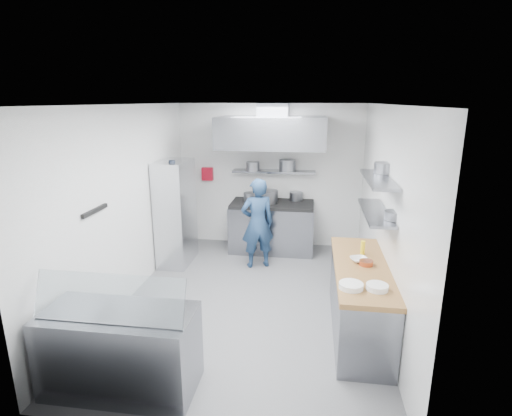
% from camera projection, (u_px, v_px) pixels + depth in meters
% --- Properties ---
extents(floor, '(5.00, 5.00, 0.00)m').
position_uv_depth(floor, '(250.00, 300.00, 5.89)').
color(floor, '#515153').
rests_on(floor, ground).
extents(ceiling, '(5.00, 5.00, 0.00)m').
position_uv_depth(ceiling, '(249.00, 104.00, 5.16)').
color(ceiling, silver).
rests_on(ceiling, wall_back).
extents(wall_back, '(3.60, 2.80, 0.02)m').
position_uv_depth(wall_back, '(270.00, 176.00, 7.91)').
color(wall_back, white).
rests_on(wall_back, floor).
extents(wall_front, '(3.60, 2.80, 0.02)m').
position_uv_depth(wall_front, '(200.00, 291.00, 3.13)').
color(wall_front, white).
rests_on(wall_front, floor).
extents(wall_left, '(2.80, 5.00, 0.02)m').
position_uv_depth(wall_left, '(127.00, 204.00, 5.77)').
color(wall_left, white).
rests_on(wall_left, floor).
extents(wall_right, '(2.80, 5.00, 0.02)m').
position_uv_depth(wall_right, '(384.00, 214.00, 5.28)').
color(wall_right, white).
rests_on(wall_right, floor).
extents(gas_range, '(1.60, 0.80, 0.90)m').
position_uv_depth(gas_range, '(272.00, 228.00, 7.76)').
color(gas_range, gray).
rests_on(gas_range, floor).
extents(cooktop, '(1.57, 0.78, 0.06)m').
position_uv_depth(cooktop, '(272.00, 204.00, 7.64)').
color(cooktop, black).
rests_on(cooktop, gas_range).
extents(stock_pot_left, '(0.27, 0.27, 0.20)m').
position_uv_depth(stock_pot_left, '(251.00, 198.00, 7.57)').
color(stock_pot_left, slate).
rests_on(stock_pot_left, cooktop).
extents(stock_pot_mid, '(0.37, 0.37, 0.24)m').
position_uv_depth(stock_pot_mid, '(268.00, 196.00, 7.60)').
color(stock_pot_mid, slate).
rests_on(stock_pot_mid, cooktop).
extents(stock_pot_right, '(0.25, 0.25, 0.16)m').
position_uv_depth(stock_pot_right, '(296.00, 196.00, 7.80)').
color(stock_pot_right, slate).
rests_on(stock_pot_right, cooktop).
extents(over_range_shelf, '(1.60, 0.30, 0.04)m').
position_uv_depth(over_range_shelf, '(274.00, 172.00, 7.71)').
color(over_range_shelf, gray).
rests_on(over_range_shelf, wall_back).
extents(shelf_pot_a, '(0.25, 0.25, 0.18)m').
position_uv_depth(shelf_pot_a, '(253.00, 167.00, 7.61)').
color(shelf_pot_a, slate).
rests_on(shelf_pot_a, over_range_shelf).
extents(shelf_pot_b, '(0.31, 0.31, 0.22)m').
position_uv_depth(shelf_pot_b, '(287.00, 166.00, 7.60)').
color(shelf_pot_b, slate).
rests_on(shelf_pot_b, over_range_shelf).
extents(extractor_hood, '(1.90, 1.15, 0.55)m').
position_uv_depth(extractor_hood, '(272.00, 132.00, 7.11)').
color(extractor_hood, gray).
rests_on(extractor_hood, wall_back).
extents(hood_duct, '(0.55, 0.55, 0.24)m').
position_uv_depth(hood_duct, '(274.00, 110.00, 7.23)').
color(hood_duct, slate).
rests_on(hood_duct, extractor_hood).
extents(red_firebox, '(0.22, 0.10, 0.26)m').
position_uv_depth(red_firebox, '(207.00, 174.00, 8.02)').
color(red_firebox, '#A60D1F').
rests_on(red_firebox, wall_back).
extents(chef, '(0.68, 0.57, 1.59)m').
position_uv_depth(chef, '(257.00, 223.00, 6.91)').
color(chef, navy).
rests_on(chef, floor).
extents(wire_rack, '(0.50, 0.90, 1.85)m').
position_uv_depth(wire_rack, '(176.00, 213.00, 7.06)').
color(wire_rack, silver).
rests_on(wire_rack, floor).
extents(rack_bin_a, '(0.17, 0.21, 0.19)m').
position_uv_depth(rack_bin_a, '(172.00, 223.00, 6.90)').
color(rack_bin_a, white).
rests_on(rack_bin_a, wire_rack).
extents(rack_bin_b, '(0.14, 0.18, 0.16)m').
position_uv_depth(rack_bin_b, '(177.00, 191.00, 7.09)').
color(rack_bin_b, yellow).
rests_on(rack_bin_b, wire_rack).
extents(rack_jar, '(0.11, 0.11, 0.18)m').
position_uv_depth(rack_jar, '(172.00, 166.00, 6.64)').
color(rack_jar, black).
rests_on(rack_jar, wire_rack).
extents(knife_strip, '(0.04, 0.55, 0.05)m').
position_uv_depth(knife_strip, '(95.00, 211.00, 4.87)').
color(knife_strip, black).
rests_on(knife_strip, wall_left).
extents(prep_counter_base, '(0.62, 2.00, 0.84)m').
position_uv_depth(prep_counter_base, '(359.00, 301.00, 5.00)').
color(prep_counter_base, gray).
rests_on(prep_counter_base, floor).
extents(prep_counter_top, '(0.65, 2.04, 0.06)m').
position_uv_depth(prep_counter_top, '(362.00, 268.00, 4.88)').
color(prep_counter_top, olive).
rests_on(prep_counter_top, prep_counter_base).
extents(plate_stack_a, '(0.26, 0.26, 0.06)m').
position_uv_depth(plate_stack_a, '(351.00, 286.00, 4.28)').
color(plate_stack_a, white).
rests_on(plate_stack_a, prep_counter_top).
extents(plate_stack_b, '(0.23, 0.23, 0.06)m').
position_uv_depth(plate_stack_b, '(377.00, 287.00, 4.24)').
color(plate_stack_b, white).
rests_on(plate_stack_b, prep_counter_top).
extents(copper_pan, '(0.17, 0.17, 0.06)m').
position_uv_depth(copper_pan, '(366.00, 263.00, 4.88)').
color(copper_pan, '#B85734').
rests_on(copper_pan, prep_counter_top).
extents(squeeze_bottle, '(0.06, 0.06, 0.18)m').
position_uv_depth(squeeze_bottle, '(363.00, 248.00, 5.21)').
color(squeeze_bottle, yellow).
rests_on(squeeze_bottle, prep_counter_top).
extents(mixing_bowl, '(0.27, 0.27, 0.05)m').
position_uv_depth(mixing_bowl, '(359.00, 260.00, 4.98)').
color(mixing_bowl, white).
rests_on(mixing_bowl, prep_counter_top).
extents(wall_shelf_lower, '(0.30, 1.30, 0.04)m').
position_uv_depth(wall_shelf_lower, '(376.00, 212.00, 4.99)').
color(wall_shelf_lower, gray).
rests_on(wall_shelf_lower, wall_right).
extents(wall_shelf_upper, '(0.30, 1.30, 0.04)m').
position_uv_depth(wall_shelf_upper, '(378.00, 179.00, 4.88)').
color(wall_shelf_upper, gray).
rests_on(wall_shelf_upper, wall_right).
extents(shelf_pot_c, '(0.23, 0.23, 0.10)m').
position_uv_depth(shelf_pot_c, '(395.00, 215.00, 4.59)').
color(shelf_pot_c, slate).
rests_on(shelf_pot_c, wall_shelf_lower).
extents(shelf_pot_d, '(0.26, 0.26, 0.14)m').
position_uv_depth(shelf_pot_d, '(384.00, 168.00, 5.14)').
color(shelf_pot_d, slate).
rests_on(shelf_pot_d, wall_shelf_upper).
extents(display_case, '(1.50, 0.70, 0.85)m').
position_uv_depth(display_case, '(121.00, 350.00, 4.00)').
color(display_case, gray).
rests_on(display_case, floor).
extents(display_glass, '(1.47, 0.19, 0.42)m').
position_uv_depth(display_glass, '(109.00, 298.00, 3.72)').
color(display_glass, silver).
rests_on(display_glass, display_case).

